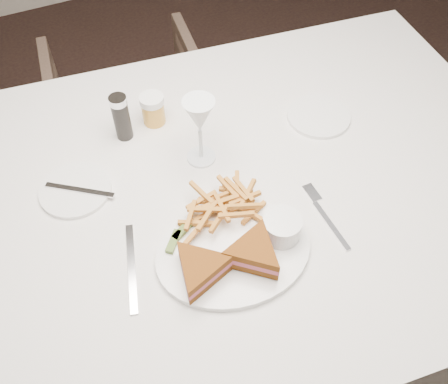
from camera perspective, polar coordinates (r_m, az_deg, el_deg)
ground at (r=1.74m, az=9.72°, el=-19.36°), size 5.00×5.00×0.00m
table at (r=1.43m, az=-0.86°, el=-9.14°), size 1.63×1.18×0.75m
chair_far at (r=2.00m, az=-10.46°, el=8.92°), size 0.63×0.60×0.58m
table_setting at (r=1.05m, az=-0.91°, el=-1.50°), size 0.78×0.65×0.18m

